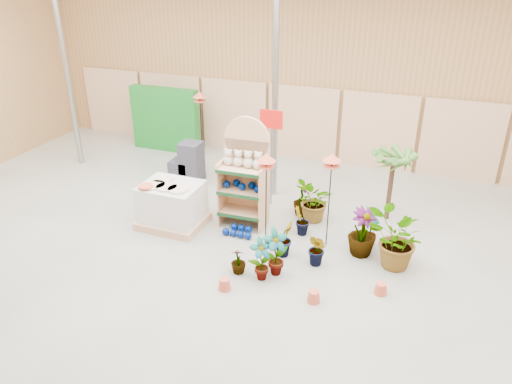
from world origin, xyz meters
TOP-DOWN VIEW (x-y plane):
  - room at (0.00, 0.91)m, footprint 15.20×12.10m
  - display_shelf at (-0.13, 2.03)m, footprint 0.97×0.63m
  - teddy_bears at (-0.10, 1.92)m, footprint 0.84×0.22m
  - gazing_balls_shelf at (-0.13, 1.89)m, footprint 0.84×0.29m
  - gazing_balls_floor at (-0.06, 1.46)m, footprint 0.63×0.39m
  - pallet_stack at (-1.50, 1.37)m, footprint 1.31×1.10m
  - charcoal_planters at (-2.24, 3.50)m, footprint 0.80×0.50m
  - trellis_stock at (-3.80, 5.20)m, footprint 2.00×0.30m
  - offer_sign at (0.10, 2.98)m, footprint 0.50×0.08m
  - bird_table_front at (0.62, 1.16)m, footprint 0.34×0.34m
  - bird_table_right at (1.69, 1.69)m, footprint 0.34×0.34m
  - bird_table_back at (-2.33, 4.50)m, footprint 0.34×0.34m
  - palm at (2.66, 3.20)m, footprint 0.70×0.70m
  - potted_plant_0 at (1.06, 0.41)m, footprint 0.56×0.55m
  - potted_plant_1 at (1.03, 1.08)m, footprint 0.44×0.48m
  - potted_plant_3 at (2.37, 1.60)m, footprint 0.72×0.72m
  - potted_plant_4 at (2.48, 1.97)m, footprint 0.42×0.50m
  - potted_plant_5 at (1.13, 1.89)m, footprint 0.40×0.43m
  - potted_plant_6 at (1.22, 2.53)m, footprint 0.79×0.89m
  - potted_plant_7 at (0.43, 0.23)m, footprint 0.35×0.35m
  - potted_plant_8 at (0.88, 0.19)m, footprint 0.50×0.50m
  - potted_plant_9 at (1.69, 0.93)m, footprint 0.47×0.47m
  - potted_plant_10 at (3.00, 1.36)m, footprint 1.30×1.27m
  - potted_plant_11 at (0.91, 2.72)m, footprint 0.57×0.57m

SIDE VIEW (x-z plane):
  - gazing_balls_floor at x=-0.06m, z-range 0.00..0.15m
  - potted_plant_7 at x=0.43m, z-range 0.00..0.48m
  - potted_plant_5 at x=1.13m, z-range 0.00..0.63m
  - potted_plant_9 at x=1.69m, z-range 0.00..0.67m
  - potted_plant_11 at x=0.91m, z-range 0.00..0.72m
  - potted_plant_1 at x=1.03m, z-range 0.00..0.72m
  - potted_plant_8 at x=0.88m, z-range 0.00..0.80m
  - potted_plant_4 at x=2.48m, z-range 0.00..0.81m
  - charcoal_planters at x=-2.24m, z-range -0.08..0.92m
  - potted_plant_0 at x=1.06m, z-range 0.00..0.89m
  - pallet_stack at x=-1.50m, z-range -0.02..0.94m
  - potted_plant_6 at x=1.22m, z-range 0.00..0.92m
  - potted_plant_3 at x=2.37m, z-range 0.00..0.93m
  - potted_plant_10 at x=3.00m, z-range 0.00..1.10m
  - gazing_balls_shelf at x=-0.13m, z-range 0.82..0.98m
  - trellis_stock at x=-3.80m, z-range 0.00..1.80m
  - display_shelf at x=-0.13m, z-range -0.10..2.18m
  - palm at x=2.66m, z-range 0.58..2.24m
  - teddy_bears at x=-0.10m, z-range 1.26..1.62m
  - offer_sign at x=0.10m, z-range 0.47..2.67m
  - bird_table_right at x=1.69m, z-range 0.82..2.73m
  - bird_table_front at x=0.62m, z-range 0.84..2.80m
  - bird_table_back at x=-2.33m, z-range 0.85..2.85m
  - room at x=0.00m, z-range -0.14..4.56m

